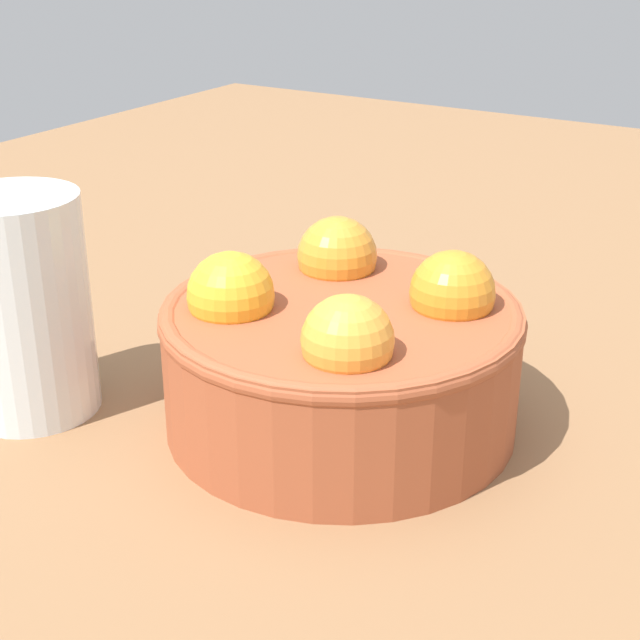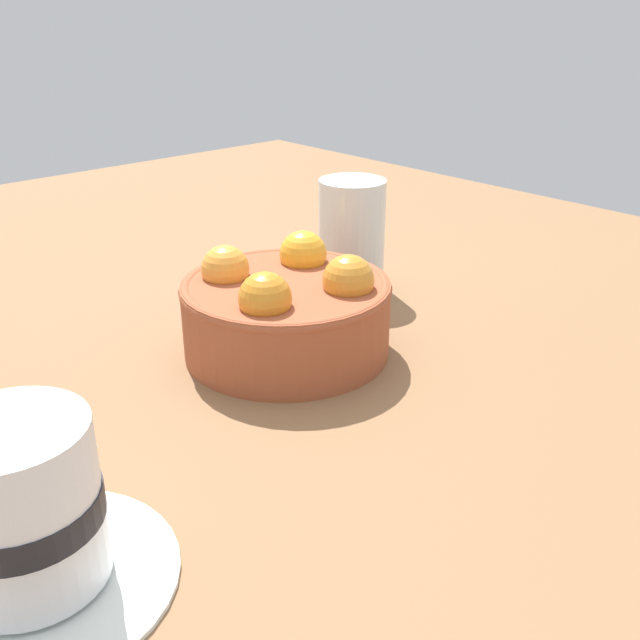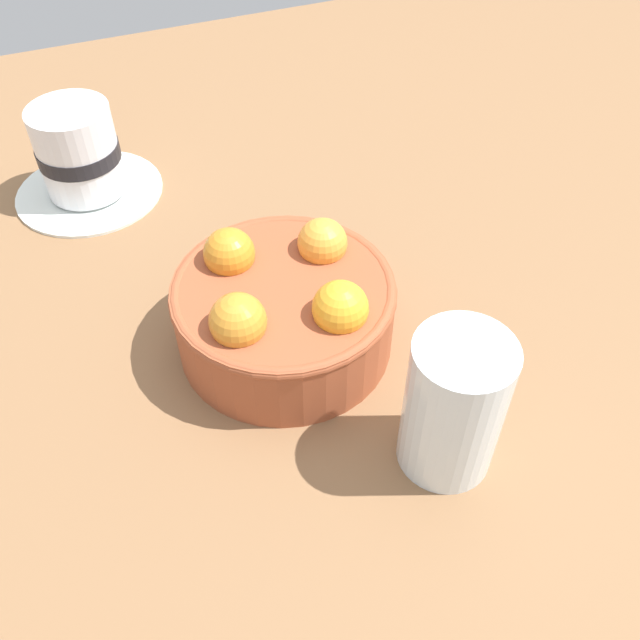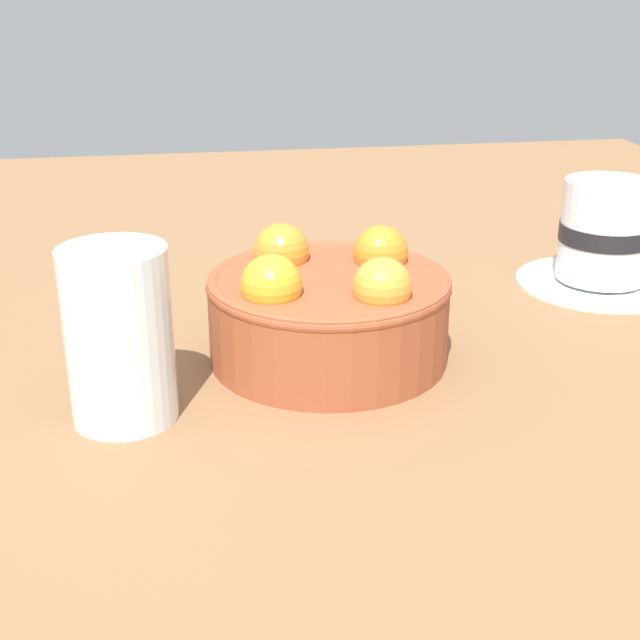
# 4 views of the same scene
# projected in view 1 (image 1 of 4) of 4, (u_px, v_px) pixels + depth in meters

# --- Properties ---
(ground_plane) EXTENTS (1.46, 1.19, 0.05)m
(ground_plane) POSITION_uv_depth(u_px,v_px,m) (340.00, 466.00, 0.47)
(ground_plane) COLOR brown
(terracotta_bowl) EXTENTS (0.17, 0.17, 0.09)m
(terracotta_bowl) POSITION_uv_depth(u_px,v_px,m) (341.00, 352.00, 0.44)
(terracotta_bowl) COLOR #9E4C2D
(terracotta_bowl) RESTS_ON ground_plane
(water_glass) EXTENTS (0.06, 0.06, 0.11)m
(water_glass) POSITION_uv_depth(u_px,v_px,m) (23.00, 306.00, 0.45)
(water_glass) COLOR silver
(water_glass) RESTS_ON ground_plane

